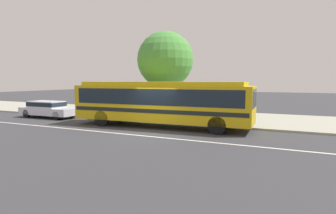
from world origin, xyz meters
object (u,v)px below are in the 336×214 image
Objects in this scene: transit_bus at (161,101)px; pedestrian_walking_along_curb at (189,108)px; bus_stop_sign at (239,100)px; street_tree_near_stop at (165,60)px; pedestrian_waiting_near_sign at (141,104)px; sedan_behind_bus at (48,108)px.

pedestrian_walking_along_curb is (1.17, 1.95, -0.56)m from transit_bus.
street_tree_near_stop reaches higher than bus_stop_sign.
transit_bus is 2.34m from pedestrian_walking_along_curb.
bus_stop_sign is at bearing -10.69° from pedestrian_waiting_near_sign.
pedestrian_waiting_near_sign is 0.68× the size of bus_stop_sign.
pedestrian_walking_along_curb is 0.67× the size of bus_stop_sign.
street_tree_near_stop is (8.68, 3.29, 3.72)m from sedan_behind_bus.
transit_bus reaches higher than sedan_behind_bus.
sedan_behind_bus is 2.88× the size of pedestrian_walking_along_curb.
pedestrian_walking_along_curb is 0.26× the size of street_tree_near_stop.
street_tree_near_stop is (-2.57, 1.61, 3.35)m from pedestrian_walking_along_curb.
pedestrian_waiting_near_sign is 4.85m from pedestrian_walking_along_curb.
transit_bus is 4.85m from bus_stop_sign.
transit_bus reaches higher than pedestrian_walking_along_curb.
bus_stop_sign reaches higher than sedan_behind_bus.
bus_stop_sign reaches higher than pedestrian_waiting_near_sign.
pedestrian_waiting_near_sign is (-3.46, 3.39, -0.55)m from transit_bus.
transit_bus is 4.74m from street_tree_near_stop.
transit_bus reaches higher than pedestrian_waiting_near_sign.
street_tree_near_stop reaches higher than pedestrian_waiting_near_sign.
street_tree_near_stop reaches higher than sedan_behind_bus.
sedan_behind_bus is 2.85× the size of pedestrian_waiting_near_sign.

